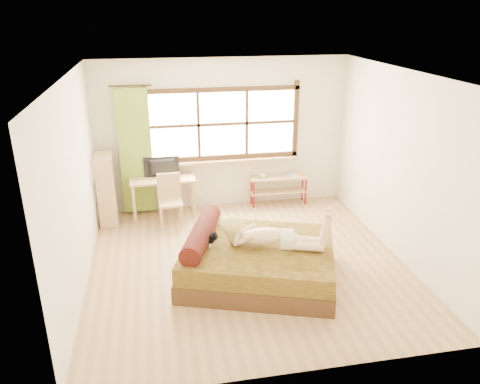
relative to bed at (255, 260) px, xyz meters
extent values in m
plane|color=#9E754C|center=(-0.02, 0.39, -0.27)|extent=(4.50, 4.50, 0.00)
plane|color=white|center=(-0.02, 0.39, 2.43)|extent=(4.50, 4.50, 0.00)
plane|color=silver|center=(-0.02, 2.64, 1.08)|extent=(4.50, 0.00, 4.50)
plane|color=silver|center=(-0.02, -1.86, 1.08)|extent=(4.50, 0.00, 4.50)
plane|color=silver|center=(-2.27, 0.39, 1.08)|extent=(0.00, 4.50, 4.50)
plane|color=silver|center=(2.23, 0.39, 1.08)|extent=(0.00, 4.50, 4.50)
cube|color=#FFEDBF|center=(-0.02, 2.64, 1.28)|extent=(2.60, 0.01, 1.30)
cube|color=tan|center=(-0.02, 2.56, 0.61)|extent=(2.80, 0.16, 0.04)
cube|color=olive|center=(-1.57, 2.52, 0.88)|extent=(0.55, 0.10, 2.20)
cube|color=#33190F|center=(0.05, -0.02, -0.15)|extent=(2.43, 2.17, 0.25)
cube|color=#331D0B|center=(0.05, -0.02, 0.10)|extent=(2.38, 2.13, 0.25)
cylinder|color=black|center=(-0.70, 0.24, 0.35)|extent=(0.71, 1.39, 0.28)
cube|color=tan|center=(-1.14, 2.34, 0.41)|extent=(1.14, 0.55, 0.04)
cube|color=tan|center=(-1.65, 2.12, 0.06)|extent=(0.05, 0.05, 0.68)
cube|color=tan|center=(-0.62, 2.15, 0.06)|extent=(0.05, 0.05, 0.68)
cube|color=tan|center=(-1.67, 2.53, 0.06)|extent=(0.05, 0.05, 0.68)
cube|color=tan|center=(-0.63, 2.57, 0.06)|extent=(0.05, 0.05, 0.68)
imported|color=black|center=(-1.14, 2.39, 0.61)|extent=(0.61, 0.10, 0.35)
cube|color=tan|center=(-1.04, 1.89, 0.14)|extent=(0.41, 0.41, 0.04)
cube|color=tan|center=(-1.05, 2.07, 0.38)|extent=(0.40, 0.05, 0.45)
cube|color=tan|center=(-1.21, 1.72, -0.08)|extent=(0.04, 0.04, 0.39)
cube|color=tan|center=(-0.87, 1.73, -0.08)|extent=(0.04, 0.04, 0.39)
cube|color=tan|center=(-1.22, 2.06, -0.08)|extent=(0.04, 0.04, 0.39)
cube|color=tan|center=(-0.88, 2.07, -0.08)|extent=(0.04, 0.04, 0.39)
cube|color=tan|center=(1.00, 2.46, 0.25)|extent=(1.09, 0.29, 0.04)
cube|color=tan|center=(1.00, 2.46, -0.02)|extent=(1.09, 0.29, 0.03)
cylinder|color=maroon|center=(0.50, 2.36, 0.00)|extent=(0.03, 0.03, 0.54)
cylinder|color=maroon|center=(1.49, 2.35, 0.00)|extent=(0.03, 0.03, 0.54)
cylinder|color=maroon|center=(0.50, 2.58, 0.00)|extent=(0.03, 0.03, 0.54)
cylinder|color=maroon|center=(1.50, 2.56, 0.00)|extent=(0.03, 0.03, 0.54)
cube|color=gold|center=(1.41, 2.46, 0.31)|extent=(0.09, 0.09, 0.07)
imported|color=gray|center=(0.70, 2.46, 0.32)|extent=(0.13, 0.13, 0.10)
imported|color=gray|center=(1.20, 2.46, 0.28)|extent=(0.17, 0.23, 0.02)
cube|color=tan|center=(-2.10, 2.21, -0.22)|extent=(0.34, 0.52, 0.03)
cube|color=tan|center=(-2.10, 2.21, 0.15)|extent=(0.34, 0.52, 0.03)
cube|color=tan|center=(-2.10, 2.21, 0.53)|extent=(0.34, 0.52, 0.03)
cube|color=tan|center=(-2.10, 2.21, 0.90)|extent=(0.34, 0.52, 0.03)
cube|color=tan|center=(-2.08, 1.96, 0.34)|extent=(0.30, 0.06, 1.21)
cube|color=tan|center=(-2.13, 2.46, 0.34)|extent=(0.30, 0.06, 1.21)
camera|label=1|loc=(-1.24, -5.45, 3.21)|focal=35.00mm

